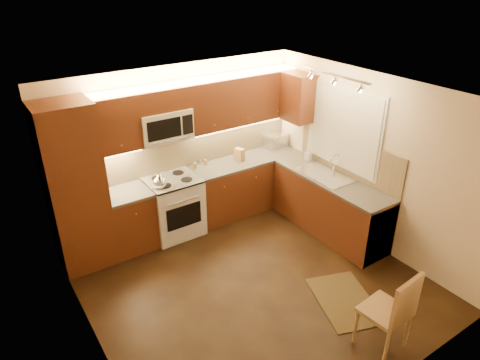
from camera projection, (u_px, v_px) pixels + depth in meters
floor at (254, 283)px, 5.71m from camera, size 4.00×4.00×0.01m
ceiling at (257, 97)px, 4.59m from camera, size 4.00×4.00×0.01m
wall_back at (179, 147)px, 6.63m from camera, size 4.00×0.01×2.50m
wall_front at (394, 297)px, 3.67m from camera, size 4.00×0.01×2.50m
wall_left at (86, 258)px, 4.15m from camera, size 0.01×4.00×2.50m
wall_right at (370, 162)px, 6.15m from camera, size 0.01×4.00×2.50m
pantry at (75, 189)px, 5.63m from camera, size 0.70×0.60×2.30m
base_cab_back_left at (130, 221)px, 6.29m from camera, size 0.62×0.60×0.86m
counter_back_left at (127, 193)px, 6.08m from camera, size 0.62×0.60×0.04m
base_cab_back_right at (246, 185)px, 7.30m from camera, size 1.92×0.60×0.86m
counter_back_right at (246, 160)px, 7.10m from camera, size 1.92×0.60×0.04m
base_cab_right at (329, 206)px, 6.66m from camera, size 0.60×2.00×0.86m
counter_right at (332, 180)px, 6.46m from camera, size 0.60×2.00×0.04m
dishwasher at (364, 227)px, 6.14m from camera, size 0.58×0.60×0.84m
backsplash_back at (199, 145)px, 6.82m from camera, size 3.30×0.02×0.60m
backsplash_right at (348, 156)px, 6.46m from camera, size 0.02×2.00×0.60m
upper_cab_back_left at (114, 123)px, 5.73m from camera, size 0.62×0.35×0.75m
upper_cab_back_right at (242, 99)px, 6.74m from camera, size 1.92×0.35×0.75m
upper_cab_bridge at (161, 99)px, 5.98m from camera, size 0.76×0.35×0.31m
upper_cab_right_corner at (298, 97)px, 6.82m from camera, size 0.35×0.50×0.75m
stove at (174, 206)px, 6.60m from camera, size 0.76×0.65×0.92m
microwave at (164, 125)px, 6.13m from camera, size 0.76×0.38×0.44m
window_frame at (343, 127)px, 6.39m from camera, size 0.03×1.44×1.24m
window_blinds at (343, 128)px, 6.38m from camera, size 0.02×1.36×1.16m
sink at (326, 170)px, 6.53m from camera, size 0.52×0.86×0.15m
faucet at (335, 163)px, 6.59m from camera, size 0.20×0.04×0.30m
track_light_bar at (335, 75)px, 5.68m from camera, size 0.04×1.20×0.03m
kettle at (159, 180)px, 6.10m from camera, size 0.25×0.25×0.23m
toaster_oven at (275, 140)px, 7.52m from camera, size 0.42×0.33×0.23m
knife_block at (239, 155)px, 6.99m from camera, size 0.13×0.17×0.21m
spice_jar_a at (196, 164)px, 6.79m from camera, size 0.05×0.05×0.09m
spice_jar_b at (195, 166)px, 6.75m from camera, size 0.04×0.04×0.09m
spice_jar_c at (200, 162)px, 6.89m from camera, size 0.05×0.05×0.10m
spice_jar_d at (206, 162)px, 6.87m from camera, size 0.05×0.05×0.09m
soap_bottle at (308, 154)px, 7.03m from camera, size 0.10×0.10×0.19m
rug at (345, 300)px, 5.42m from camera, size 0.96×1.16×0.01m
dining_chair at (385, 309)px, 4.58m from camera, size 0.49×0.49×1.02m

